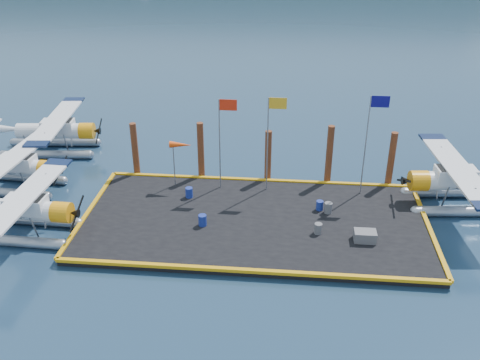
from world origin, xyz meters
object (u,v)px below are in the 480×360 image
Objects in this scene: drum_2 at (328,208)px; drum_4 at (320,205)px; drum_3 at (203,220)px; windsock at (180,146)px; seaplane_b at (14,169)px; seaplane_c at (54,133)px; seaplane_a at (21,212)px; drum_0 at (189,193)px; piling_0 at (135,151)px; seaplane_d at (461,183)px; piling_1 at (201,152)px; flagpole_red at (223,130)px; crate at (365,236)px; flagpole_yellow at (271,130)px; drum_1 at (318,228)px; flagpole_blue at (370,131)px; piling_3 at (329,157)px; piling_2 at (268,158)px; piling_4 at (391,161)px.

drum_4 is (-0.49, 0.31, -0.03)m from drum_2.
windsock reaches higher than drum_3.
seaplane_c reaches higher than seaplane_b.
seaplane_a reaches higher than drum_0.
piling_0 is (7.28, -3.58, 0.44)m from seaplane_c.
seaplane_d is 15.69× the size of drum_3.
piling_1 reaches higher than seaplane_d.
flagpole_red is 3.28m from piling_1.
crate is 0.19× the size of flagpole_yellow.
drum_0 is at bearing 156.60° from drum_1.
seaplane_c reaches higher than drum_4.
drum_2 is at bearing -131.73° from flagpole_blue.
windsock is 0.73× the size of piling_3.
seaplane_d reaches higher than seaplane_a.
piling_2 is at bearing 75.23° from seaplane_d.
drum_2 is at bearing -27.07° from piling_1.
piling_3 is at bearing 0.00° from piling_0.
seaplane_b is 3.09× the size of windsock.
drum_2 is 8.02m from flagpole_red.
drum_4 is at bearing 97.48° from seaplane_d.
drum_3 is at bearing -163.88° from drum_2.
seaplane_a is 17.66m from drum_2.
piling_1 is (-7.65, 6.57, 1.39)m from drum_1.
flagpole_yellow is (3.00, 0.00, 0.12)m from flagpole_red.
crate is 12.73m from windsock.
seaplane_a is 1.56× the size of flagpole_yellow.
flagpole_red reaches higher than piling_3.
piling_1 is at bearing 161.21° from flagpole_yellow.
flagpole_yellow is at bearing 17.09° from drum_0.
piling_3 is at bearing 180.00° from piling_4.
drum_0 is (11.49, -6.72, -0.84)m from seaplane_c.
drum_2 is at bearing -92.32° from piling_3.
piling_4 reaches higher than seaplane_a.
seaplane_b is at bearing 175.60° from drum_4.
piling_3 is at bearing 19.63° from drum_0.
windsock is at bearing 180.00° from flagpole_blue.
seaplane_c is 0.97× the size of seaplane_d.
seaplane_c is 8.13m from piling_0.
windsock is (-2.73, 0.00, -1.17)m from flagpole_red.
seaplane_d is 3.34× the size of windsock.
seaplane_d is at bearing -27.04° from piling_4.
drum_0 is 3.03m from windsock.
seaplane_a is 2.25× the size of piling_3.
seaplane_b reaches higher than drum_1.
drum_3 is 0.11× the size of flagpole_red.
drum_3 is 5.76m from windsock.
piling_2 is at bearing 130.20° from drum_4.
drum_3 is 13.14m from piling_4.
seaplane_b is 2.30× the size of piling_1.
piling_2 is at bearing 180.00° from piling_3.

